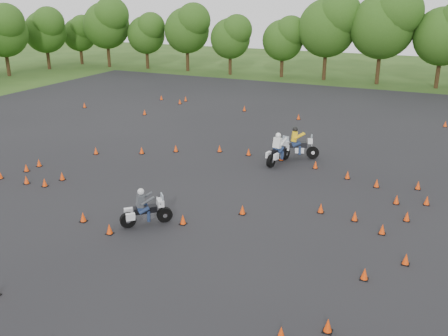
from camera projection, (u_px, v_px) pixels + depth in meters
ground at (189, 218)px, 23.28m from camera, size 140.00×140.00×0.00m
asphalt_pad at (238, 177)px, 28.44m from camera, size 62.00×62.00×0.00m
treeline at (375, 47)px, 51.00m from camera, size 86.54×32.53×11.06m
traffic_cones at (230, 180)px, 27.40m from camera, size 37.03×33.32×0.45m
rider_grey at (146, 206)px, 22.36m from camera, size 2.23×2.19×1.84m
rider_yellow at (299, 144)px, 31.19m from camera, size 2.71×1.72×2.01m
rider_white at (279, 148)px, 30.43m from camera, size 1.26×2.68×1.99m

